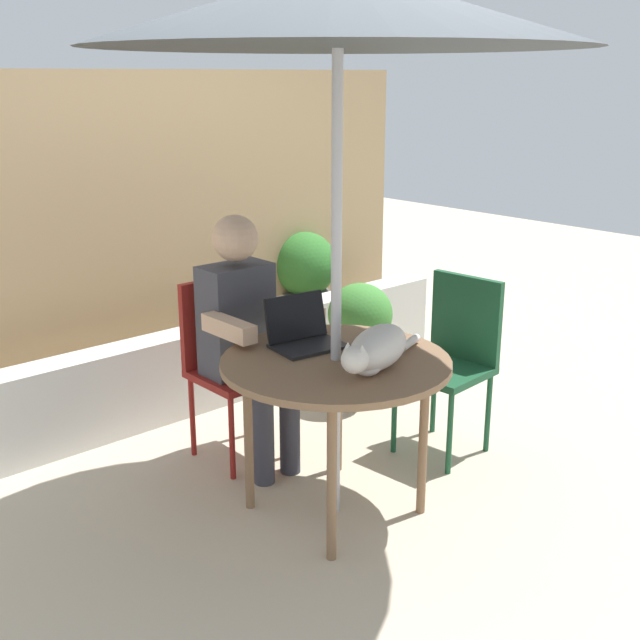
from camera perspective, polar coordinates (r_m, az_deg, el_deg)
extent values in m
plane|color=#BCAD93|center=(3.69, 1.06, -13.29)|extent=(14.00, 14.00, 0.00)
cube|color=tan|center=(4.91, -14.85, 5.72)|extent=(4.61, 0.08, 1.89)
cube|color=beige|center=(4.60, -10.72, -3.97)|extent=(4.15, 0.20, 0.48)
cylinder|color=brown|center=(3.39, 1.13, -3.03)|extent=(0.98, 0.98, 0.03)
cylinder|color=brown|center=(3.88, 1.30, -6.06)|extent=(0.04, 0.04, 0.69)
cylinder|color=brown|center=(3.57, -5.11, -8.31)|extent=(0.04, 0.04, 0.69)
cylinder|color=brown|center=(3.19, 0.84, -11.45)|extent=(0.04, 0.04, 0.69)
cylinder|color=brown|center=(3.54, 7.34, -8.57)|extent=(0.04, 0.04, 0.69)
cylinder|color=#B7B7BC|center=(3.29, 1.16, 2.62)|extent=(0.04, 0.04, 2.09)
cone|color=#2D3338|center=(3.20, 1.28, 21.37)|extent=(1.94, 1.94, 0.29)
sphere|color=#B7B7BC|center=(3.20, 1.29, 21.65)|extent=(0.06, 0.06, 0.06)
cube|color=maroon|center=(4.00, -5.84, -3.88)|extent=(0.40, 0.40, 0.04)
cube|color=maroon|center=(4.06, -7.44, -0.06)|extent=(0.40, 0.04, 0.44)
cylinder|color=maroon|center=(4.30, -5.26, -5.61)|extent=(0.03, 0.03, 0.43)
cylinder|color=maroon|center=(4.13, -9.06, -6.78)|extent=(0.03, 0.03, 0.43)
cylinder|color=maroon|center=(3.87, -6.28, -8.34)|extent=(0.03, 0.03, 0.43)
cylinder|color=maroon|center=(4.06, -2.36, -7.01)|extent=(0.03, 0.03, 0.43)
cube|color=#194C2D|center=(4.07, 8.76, -3.60)|extent=(0.43, 0.43, 0.04)
cube|color=#194C2D|center=(4.14, 10.34, 0.14)|extent=(0.07, 0.40, 0.44)
cylinder|color=#194C2D|center=(4.21, 11.86, -6.47)|extent=(0.03, 0.03, 0.43)
cylinder|color=#194C2D|center=(4.38, 8.09, -5.31)|extent=(0.03, 0.03, 0.43)
cylinder|color=#194C2D|center=(4.13, 5.30, -6.64)|extent=(0.03, 0.03, 0.43)
cylinder|color=#194C2D|center=(3.95, 9.20, -7.96)|extent=(0.03, 0.03, 0.43)
cube|color=#3F3F47|center=(3.91, -5.96, 0.06)|extent=(0.34, 0.20, 0.54)
sphere|color=#DBAD89|center=(3.80, -6.06, 5.81)|extent=(0.22, 0.22, 0.22)
cube|color=#383842|center=(3.82, -5.50, -3.82)|extent=(0.12, 0.30, 0.12)
cylinder|color=#383842|center=(3.82, -4.03, -8.37)|extent=(0.10, 0.10, 0.46)
cube|color=#383842|center=(3.91, -3.62, -3.27)|extent=(0.12, 0.30, 0.12)
cylinder|color=#383842|center=(3.91, -2.16, -7.71)|extent=(0.10, 0.10, 0.46)
cube|color=#DBAD89|center=(3.61, -6.49, -0.56)|extent=(0.08, 0.32, 0.08)
cube|color=#DBAD89|center=(3.84, -1.64, 0.64)|extent=(0.08, 0.32, 0.08)
cube|color=black|center=(3.52, -0.82, -1.88)|extent=(0.33, 0.26, 0.02)
cube|color=black|center=(3.57, -1.74, 0.21)|extent=(0.31, 0.10, 0.20)
cube|color=black|center=(3.58, -1.81, 0.25)|extent=(0.30, 0.10, 0.20)
ellipsoid|color=silver|center=(3.28, 4.16, -1.95)|extent=(0.44, 0.32, 0.17)
sphere|color=silver|center=(3.08, 2.49, -2.84)|extent=(0.11, 0.11, 0.11)
ellipsoid|color=white|center=(3.20, 3.36, -3.18)|extent=(0.16, 0.16, 0.09)
cylinder|color=silver|center=(3.54, 6.37, -1.62)|extent=(0.18, 0.10, 0.04)
cone|color=silver|center=(3.07, 2.00, -1.87)|extent=(0.04, 0.04, 0.03)
cone|color=silver|center=(3.05, 3.02, -2.04)|extent=(0.04, 0.04, 0.03)
cylinder|color=#595654|center=(5.82, -1.04, 0.30)|extent=(0.36, 0.36, 0.38)
ellipsoid|color=#2D6B28|center=(5.72, -1.06, 3.99)|extent=(0.45, 0.45, 0.46)
cylinder|color=#33383D|center=(4.76, 2.82, -3.55)|extent=(0.25, 0.25, 0.38)
ellipsoid|color=#3D7F33|center=(4.65, 2.88, 0.44)|extent=(0.38, 0.38, 0.36)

